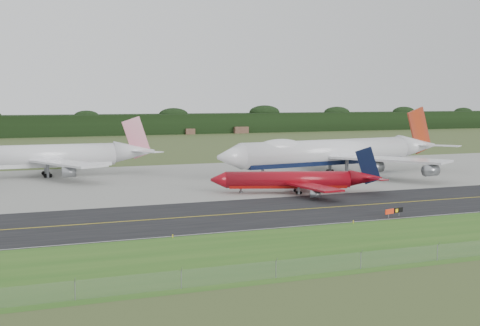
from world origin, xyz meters
name	(u,v)px	position (x,y,z in m)	size (l,w,h in m)	color
ground	(310,205)	(0.00, 0.00, 0.00)	(600.00, 600.00, 0.00)	#3D4F25
grass_verge	(415,238)	(0.00, -35.00, 0.01)	(400.00, 30.00, 0.01)	#2A5A1A
taxiway	(320,208)	(0.00, -4.00, 0.01)	(400.00, 32.00, 0.02)	black
apron	(224,177)	(0.00, 51.00, 0.01)	(400.00, 78.00, 0.01)	gray
taxiway_centreline	(320,208)	(0.00, -4.00, 0.03)	(400.00, 0.40, 0.00)	gold
taxiway_edge_line	(362,221)	(0.00, -19.50, 0.03)	(400.00, 0.25, 0.00)	silver
perimeter_fence	(473,249)	(0.00, -48.00, 1.10)	(320.00, 0.10, 320.00)	slate
horizon_treeline	(91,126)	(0.00, 273.76, 5.47)	(700.00, 25.00, 12.00)	black
jet_ba_747	(334,152)	(30.62, 44.21, 6.54)	(76.38, 62.71, 19.21)	silver
jet_red_737	(297,180)	(5.32, 16.55, 2.97)	(38.53, 30.50, 10.73)	maroon
jet_star_tail	(45,157)	(-45.31, 71.82, 5.52)	(62.55, 52.53, 16.55)	silver
taxiway_sign	(394,211)	(7.88, -17.98, 1.13)	(4.67, 1.51, 1.60)	slate
edge_marker_left	(173,236)	(-35.14, -20.50, 0.25)	(0.16, 0.16, 0.50)	yellow
edge_marker_center	(353,222)	(-2.33, -20.50, 0.25)	(0.16, 0.16, 0.50)	yellow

